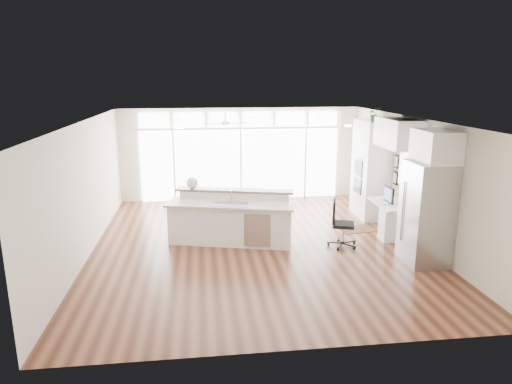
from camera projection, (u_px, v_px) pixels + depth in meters
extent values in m
cube|color=#442115|center=(258.00, 245.00, 9.94)|extent=(7.00, 8.00, 0.02)
cube|color=silver|center=(258.00, 120.00, 9.28)|extent=(7.00, 8.00, 0.02)
cube|color=beige|center=(241.00, 154.00, 13.46)|extent=(7.00, 0.04, 2.70)
cube|color=beige|center=(298.00, 256.00, 5.76)|extent=(7.00, 0.04, 2.70)
cube|color=beige|center=(86.00, 189.00, 9.19)|extent=(0.04, 8.00, 2.70)
cube|color=beige|center=(415.00, 180.00, 10.03)|extent=(0.04, 8.00, 2.70)
cube|color=white|center=(241.00, 164.00, 13.48)|extent=(5.80, 0.06, 2.08)
cube|color=white|center=(240.00, 119.00, 13.15)|extent=(5.90, 0.06, 0.40)
cube|color=white|center=(408.00, 169.00, 10.26)|extent=(0.04, 0.85, 0.85)
cube|color=white|center=(225.00, 119.00, 11.97)|extent=(1.16, 1.16, 0.32)
cube|color=white|center=(256.00, 120.00, 9.48)|extent=(3.40, 3.00, 0.02)
cube|color=white|center=(371.00, 169.00, 11.75)|extent=(0.64, 1.20, 2.50)
cube|color=white|center=(390.00, 219.00, 10.51)|extent=(0.72, 1.30, 0.76)
cube|color=white|center=(399.00, 133.00, 10.03)|extent=(0.64, 1.30, 0.64)
cube|color=#ABACB0|center=(427.00, 213.00, 8.77)|extent=(0.76, 0.90, 2.00)
cube|color=white|center=(436.00, 146.00, 8.46)|extent=(0.64, 0.90, 0.60)
cube|color=black|center=(396.00, 170.00, 10.90)|extent=(0.06, 0.22, 0.80)
cube|color=white|center=(231.00, 219.00, 9.95)|extent=(2.95, 1.71, 1.10)
cube|color=#371E11|center=(357.00, 229.00, 10.95)|extent=(0.90, 0.70, 0.01)
cube|color=black|center=(344.00, 224.00, 9.72)|extent=(0.65, 0.62, 1.01)
sphere|color=silver|center=(192.00, 183.00, 10.29)|extent=(0.33, 0.33, 0.26)
cube|color=black|center=(389.00, 194.00, 10.36)|extent=(0.08, 0.48, 0.40)
cube|color=white|center=(381.00, 203.00, 10.38)|extent=(0.15, 0.32, 0.02)
imported|color=#2F5A26|center=(374.00, 115.00, 11.41)|extent=(0.34, 0.37, 0.25)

